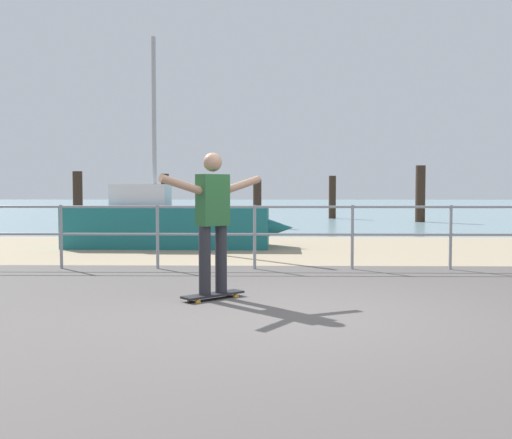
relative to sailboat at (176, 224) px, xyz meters
name	(u,v)px	position (x,y,z in m)	size (l,w,h in m)	color
ground_plane	(305,342)	(2.36, -8.23, -0.52)	(24.00, 10.00, 0.04)	#514C49
beach_strip	(283,249)	(2.36, -0.23, -0.52)	(24.00, 6.00, 0.04)	tan
sea_surface	(273,207)	(2.36, 27.77, -0.52)	(72.00, 50.00, 0.04)	#75939E
railing_fence	(206,227)	(1.04, -3.63, 0.18)	(11.01, 0.05, 1.05)	gray
sailboat	(176,224)	(0.00, 0.00, 0.00)	(4.97, 1.49, 4.60)	#19666B
skateboard	(213,295)	(1.39, -6.32, -0.45)	(0.73, 0.69, 0.08)	black
skateboarder	(213,214)	(1.39, -6.32, 0.50)	(1.13, 1.04, 1.65)	#26262B
groyne_post_0	(78,199)	(-4.47, 7.43, 0.42)	(0.33, 0.33, 1.88)	#332319
groyne_post_1	(165,201)	(-1.40, 6.95, 0.37)	(0.26, 0.26, 1.78)	#332319
groyne_post_2	(257,204)	(1.68, 6.85, 0.28)	(0.28, 0.28, 1.59)	#332319
groyne_post_3	(332,197)	(4.75, 12.61, 0.39)	(0.30, 0.30, 1.82)	#332319
groyne_post_4	(420,194)	(7.82, 10.05, 0.56)	(0.37, 0.37, 2.16)	#332319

